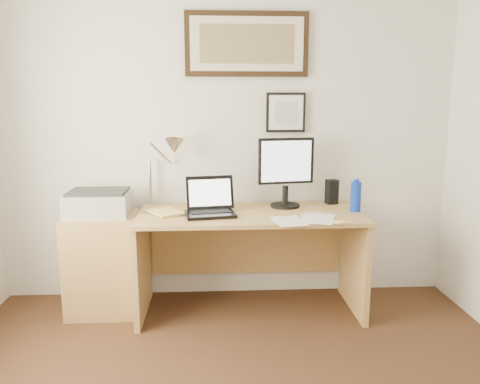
{
  "coord_description": "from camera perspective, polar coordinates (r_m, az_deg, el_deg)",
  "views": [
    {
      "loc": [
        -0.1,
        -1.62,
        1.53
      ],
      "look_at": [
        0.07,
        1.43,
        0.94
      ],
      "focal_mm": 35.0,
      "sensor_mm": 36.0,
      "label": 1
    }
  ],
  "objects": [
    {
      "name": "wall_back",
      "position": [
        3.64,
        -1.59,
        6.51
      ],
      "size": [
        3.5,
        0.02,
        2.5
      ],
      "primitive_type": "cube",
      "color": "white",
      "rests_on": "ground"
    },
    {
      "name": "side_cabinet",
      "position": [
        3.6,
        -16.34,
        -8.42
      ],
      "size": [
        0.5,
        0.4,
        0.73
      ],
      "primitive_type": "cube",
      "color": "#AF8349",
      "rests_on": "floor"
    },
    {
      "name": "water_bottle",
      "position": [
        3.47,
        13.93,
        -0.56
      ],
      "size": [
        0.08,
        0.08,
        0.22
      ],
      "primitive_type": "cylinder",
      "color": "#0E30B9",
      "rests_on": "desk"
    },
    {
      "name": "bottle_cap",
      "position": [
        3.45,
        14.02,
        1.36
      ],
      "size": [
        0.04,
        0.04,
        0.02
      ],
      "primitive_type": "cylinder",
      "color": "#0E30B9",
      "rests_on": "water_bottle"
    },
    {
      "name": "speaker",
      "position": [
        3.69,
        11.12,
        0.02
      ],
      "size": [
        0.1,
        0.09,
        0.19
      ],
      "primitive_type": "cube",
      "rotation": [
        0.0,
        0.0,
        0.26
      ],
      "color": "black",
      "rests_on": "desk"
    },
    {
      "name": "paper_sheet_a",
      "position": [
        3.13,
        5.98,
        -3.55
      ],
      "size": [
        0.23,
        0.3,
        0.0
      ],
      "primitive_type": "cube",
      "rotation": [
        0.0,
        0.0,
        0.15
      ],
      "color": "white",
      "rests_on": "desk"
    },
    {
      "name": "paper_sheet_b",
      "position": [
        3.22,
        9.48,
        -3.2
      ],
      "size": [
        0.3,
        0.35,
        0.0
      ],
      "primitive_type": "cube",
      "rotation": [
        0.0,
        0.0,
        -0.33
      ],
      "color": "white",
      "rests_on": "desk"
    },
    {
      "name": "sticky_pad",
      "position": [
        3.13,
        12.02,
        -3.6
      ],
      "size": [
        0.1,
        0.1,
        0.01
      ],
      "primitive_type": "cube",
      "rotation": [
        0.0,
        0.0,
        0.37
      ],
      "color": "#F7DB75",
      "rests_on": "desk"
    },
    {
      "name": "marker_pen",
      "position": [
        3.31,
        8.55,
        -2.67
      ],
      "size": [
        0.14,
        0.06,
        0.02
      ],
      "primitive_type": "cylinder",
      "rotation": [
        0.0,
        1.57,
        0.35
      ],
      "color": "white",
      "rests_on": "desk"
    },
    {
      "name": "book",
      "position": [
        3.32,
        -10.5,
        -2.69
      ],
      "size": [
        0.3,
        0.32,
        0.02
      ],
      "primitive_type": "imported",
      "rotation": [
        0.0,
        0.0,
        0.59
      ],
      "color": "#EED270",
      "rests_on": "desk"
    },
    {
      "name": "desk",
      "position": [
        3.5,
        1.07,
        -5.93
      ],
      "size": [
        1.6,
        0.7,
        0.75
      ],
      "color": "#AF8349",
      "rests_on": "floor"
    },
    {
      "name": "laptop",
      "position": [
        3.3,
        -3.67,
        -1.74
      ],
      "size": [
        0.38,
        0.35,
        0.26
      ],
      "color": "black",
      "rests_on": "desk"
    },
    {
      "name": "lcd_monitor",
      "position": [
        3.49,
        5.61,
        2.82
      ],
      "size": [
        0.42,
        0.22,
        0.52
      ],
      "color": "black",
      "rests_on": "desk"
    },
    {
      "name": "printer",
      "position": [
        3.51,
        -16.84,
        -1.26
      ],
      "size": [
        0.44,
        0.34,
        0.18
      ],
      "color": "#A9A9AB",
      "rests_on": "side_cabinet"
    },
    {
      "name": "desk_lamp",
      "position": [
        3.47,
        -8.29,
        5.15
      ],
      "size": [
        0.29,
        0.27,
        0.53
      ],
      "color": "silver",
      "rests_on": "desk"
    },
    {
      "name": "picture_large",
      "position": [
        3.63,
        0.84,
        17.58
      ],
      "size": [
        0.92,
        0.04,
        0.47
      ],
      "color": "black",
      "rests_on": "wall_back"
    },
    {
      "name": "picture_small",
      "position": [
        3.64,
        5.6,
        9.62
      ],
      "size": [
        0.3,
        0.03,
        0.3
      ],
      "color": "black",
      "rests_on": "wall_back"
    }
  ]
}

